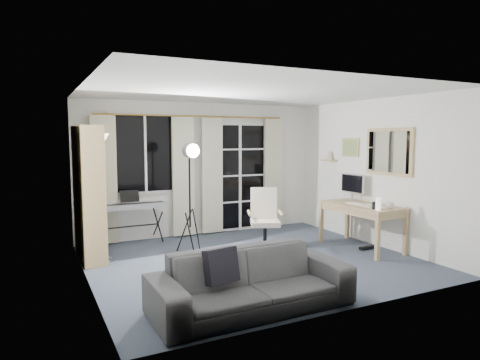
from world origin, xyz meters
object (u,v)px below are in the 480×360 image
monitor (352,184)px  mug (390,205)px  torchiere_lamp (99,159)px  studio_light (191,163)px  bookshelf (87,198)px  office_chair (264,214)px  sofa (252,271)px  keyboard_piano (131,207)px  desk (361,210)px

monitor → mug: bearing=-98.3°
torchiere_lamp → mug: bearing=-22.3°
mug → studio_light: bearing=150.8°
bookshelf → office_chair: 2.64m
sofa → bookshelf: bearing=115.4°
bookshelf → keyboard_piano: (0.76, 0.64, -0.28)m
office_chair → sofa: office_chair is taller
monitor → sofa: bearing=-150.2°
desk → mug: 0.53m
torchiere_lamp → mug: size_ratio=15.68×
keyboard_piano → desk: bearing=-30.7°
desk → sofa: sofa is taller
keyboard_piano → office_chair: office_chair is taller
office_chair → mug: office_chair is taller
desk → monitor: size_ratio=2.64×
torchiere_lamp → studio_light: torchiere_lamp is taller
keyboard_piano → mug: size_ratio=10.01×
torchiere_lamp → monitor: (4.03, -0.66, -0.49)m
studio_light → desk: 2.80m
bookshelf → desk: bookshelf is taller
keyboard_piano → office_chair: 2.20m
bookshelf → studio_light: 1.58m
torchiere_lamp → bookshelf: bearing=151.4°
mug → bookshelf: bearing=157.5°
torchiere_lamp → sofa: torchiere_lamp is taller
torchiere_lamp → mug: 4.31m
keyboard_piano → studio_light: (0.73, -0.88, 0.74)m
studio_light → desk: bearing=-29.7°
studio_light → mug: 3.06m
bookshelf → monitor: (4.20, -0.75, 0.06)m
bookshelf → torchiere_lamp: bearing=-30.9°
keyboard_piano → office_chair: (1.79, -1.28, -0.05)m
office_chair → sofa: 2.34m
office_chair → desk: 1.57m
office_chair → desk: bearing=2.7°
office_chair → studio_light: bearing=-177.4°
keyboard_piano → studio_light: 1.36m
torchiere_lamp → keyboard_piano: size_ratio=1.57×
torchiere_lamp → keyboard_piano: 1.25m
desk → mug: mug is taller
studio_light → keyboard_piano: bearing=121.1°
studio_light → office_chair: studio_light is taller
monitor → sofa: size_ratio=0.25×
studio_light → monitor: (2.71, -0.52, -0.40)m
keyboard_piano → monitor: 3.73m
bookshelf → office_chair: (2.54, -0.64, -0.34)m
bookshelf → desk: 4.19m
office_chair → sofa: size_ratio=0.48×
torchiere_lamp → sofa: (1.11, -2.51, -1.06)m
studio_light → office_chair: size_ratio=1.73×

